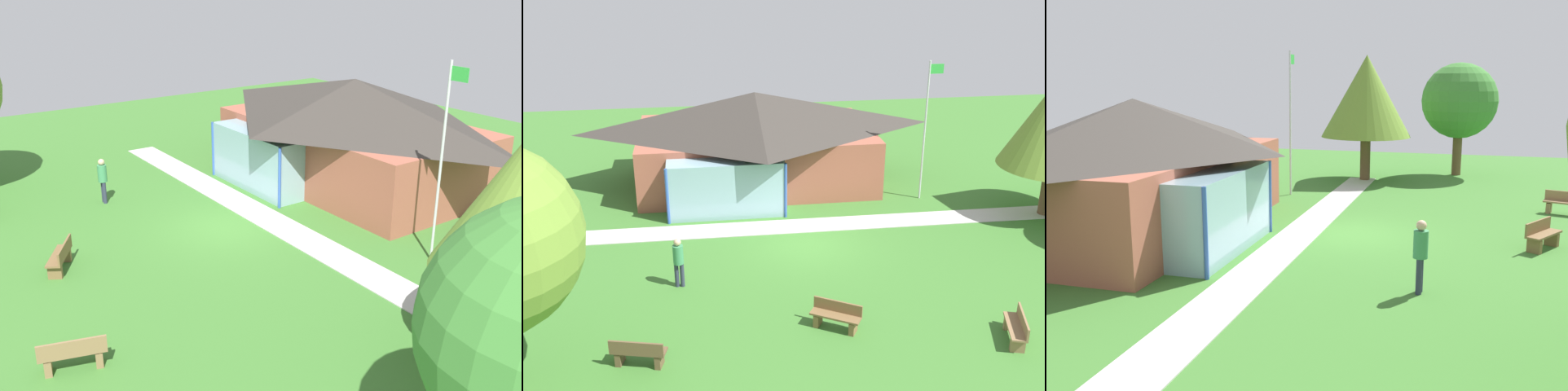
% 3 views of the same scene
% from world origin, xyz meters
% --- Properties ---
extents(ground_plane, '(44.00, 44.00, 0.00)m').
position_xyz_m(ground_plane, '(0.00, 0.00, 0.00)').
color(ground_plane, '#3D752D').
extents(pavilion, '(11.59, 8.02, 4.29)m').
position_xyz_m(pavilion, '(-1.29, 6.71, 2.23)').
color(pavilion, '#A35642').
rests_on(pavilion, ground_plane).
extents(footpath, '(21.46, 1.42, 0.03)m').
position_xyz_m(footpath, '(0.00, 1.53, 0.01)').
color(footpath, '#BCB7B2').
rests_on(footpath, ground_plane).
extents(flagpole, '(0.64, 0.08, 6.09)m').
position_xyz_m(flagpole, '(5.78, 3.76, 3.34)').
color(flagpole, silver).
rests_on(flagpole, ground_plane).
extents(bench_front_right, '(0.85, 1.56, 0.84)m').
position_xyz_m(bench_front_right, '(4.86, -7.13, 0.40)').
color(bench_front_right, olive).
rests_on(bench_front_right, ground_plane).
extents(bench_front_center, '(1.51, 1.16, 0.84)m').
position_xyz_m(bench_front_center, '(-0.13, -5.78, 0.40)').
color(bench_front_center, brown).
rests_on(bench_front_center, ground_plane).
extents(visitor_strolling_lawn, '(0.34, 0.34, 1.74)m').
position_xyz_m(visitor_strolling_lawn, '(-4.73, -2.63, 1.02)').
color(visitor_strolling_lawn, '#2D3347').
rests_on(visitor_strolling_lawn, ground_plane).
extents(tree_east_hedge, '(4.36, 4.36, 6.08)m').
position_xyz_m(tree_east_hedge, '(10.31, 1.31, 4.10)').
color(tree_east_hedge, brown).
rests_on(tree_east_hedge, ground_plane).
extents(tree_far_east, '(3.86, 3.86, 5.78)m').
position_xyz_m(tree_far_east, '(13.23, -3.03, 3.82)').
color(tree_far_east, brown).
rests_on(tree_far_east, ground_plane).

